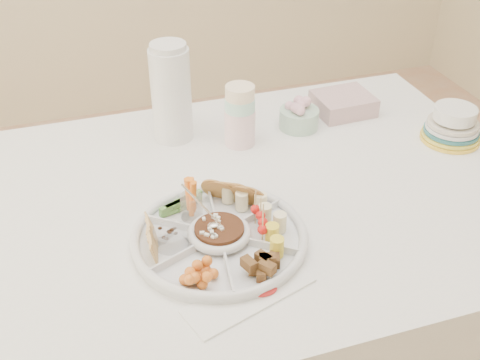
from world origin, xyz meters
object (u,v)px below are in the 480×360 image
object	(u,v)px
dining_table	(230,306)
party_tray	(219,235)
plate_stack	(453,123)
thermos	(171,91)

from	to	relation	value
dining_table	party_tray	xyz separation A→B (m)	(-0.07, -0.16, 0.40)
party_tray	plate_stack	distance (m)	0.78
party_tray	thermos	size ratio (longest dim) A/B	1.34
party_tray	dining_table	bearing A→B (deg)	66.44
dining_table	plate_stack	world-z (taller)	plate_stack
dining_table	party_tray	distance (m)	0.44
party_tray	thermos	world-z (taller)	thermos
party_tray	thermos	xyz separation A→B (m)	(0.01, 0.49, 0.12)
thermos	dining_table	bearing A→B (deg)	-79.19
thermos	party_tray	bearing A→B (deg)	-91.03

